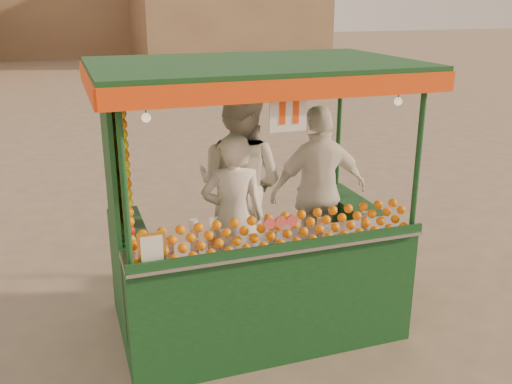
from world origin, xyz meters
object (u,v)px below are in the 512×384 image
object	(u,v)px
vendor_left	(233,219)
vendor_right	(319,192)
vendor_middle	(240,186)
juice_cart	(251,251)

from	to	relation	value
vendor_left	vendor_right	bearing A→B (deg)	-152.33
vendor_middle	vendor_right	world-z (taller)	vendor_middle
vendor_left	juice_cart	bearing A→B (deg)	143.11
vendor_right	juice_cart	bearing A→B (deg)	26.85
juice_cart	vendor_middle	size ratio (longest dim) A/B	1.43
vendor_left	vendor_middle	bearing A→B (deg)	-102.47
juice_cart	vendor_left	size ratio (longest dim) A/B	1.72
vendor_left	vendor_right	distance (m)	1.03
vendor_left	vendor_middle	xyz separation A→B (m)	(0.20, 0.45, 0.16)
vendor_middle	vendor_right	size ratio (longest dim) A/B	1.11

